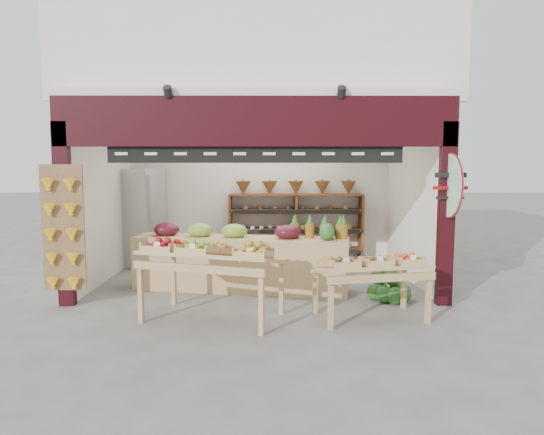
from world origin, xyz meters
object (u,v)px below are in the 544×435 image
(back_shelving, at_px, (296,212))
(cardboard_stack, at_px, (207,266))
(display_table_left, at_px, (205,254))
(refrigerator, at_px, (141,218))
(display_table_right, at_px, (370,265))
(watermelon_pile, at_px, (390,289))
(mid_counter, at_px, (240,261))

(back_shelving, height_order, cardboard_stack, back_shelving)
(back_shelving, bearing_deg, display_table_left, -111.23)
(refrigerator, height_order, display_table_left, refrigerator)
(refrigerator, relative_size, cardboard_stack, 1.88)
(refrigerator, relative_size, display_table_right, 1.28)
(cardboard_stack, relative_size, watermelon_pile, 1.56)
(cardboard_stack, relative_size, display_table_right, 0.68)
(back_shelving, xyz_separation_m, refrigerator, (-3.14, -0.19, -0.09))
(display_table_left, relative_size, display_table_right, 1.27)
(back_shelving, bearing_deg, watermelon_pile, -65.38)
(display_table_right, bearing_deg, refrigerator, 138.51)
(refrigerator, xyz_separation_m, mid_counter, (2.12, -1.96, -0.51))
(display_table_right, height_order, watermelon_pile, display_table_right)
(mid_counter, height_order, watermelon_pile, mid_counter)
(cardboard_stack, bearing_deg, display_table_left, -83.12)
(back_shelving, xyz_separation_m, mid_counter, (-1.03, -2.15, -0.61))
(mid_counter, bearing_deg, display_table_left, -104.41)
(display_table_left, distance_m, watermelon_pile, 2.88)
(back_shelving, relative_size, display_table_left, 1.40)
(display_table_left, distance_m, display_table_right, 2.20)
(refrigerator, height_order, display_table_right, refrigerator)
(back_shelving, height_order, watermelon_pile, back_shelving)
(back_shelving, xyz_separation_m, display_table_right, (0.79, -3.67, -0.36))
(cardboard_stack, distance_m, display_table_right, 3.36)
(display_table_right, relative_size, watermelon_pile, 2.30)
(refrigerator, relative_size, display_table_left, 1.00)
(cardboard_stack, bearing_deg, refrigerator, 140.23)
(refrigerator, distance_m, display_table_left, 3.83)
(cardboard_stack, distance_m, watermelon_pile, 3.24)
(display_table_left, bearing_deg, cardboard_stack, 96.88)
(back_shelving, distance_m, refrigerator, 3.15)
(mid_counter, distance_m, display_table_left, 1.54)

